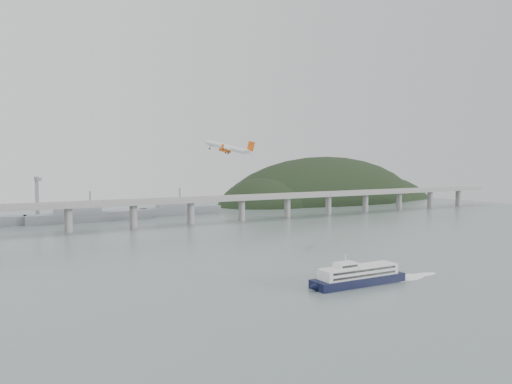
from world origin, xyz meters
TOP-DOWN VIEW (x-y plane):
  - ground at (0.00, 0.00)m, footprint 900.00×900.00m
  - bridge at (-1.15, 200.00)m, footprint 800.00×22.00m
  - headland at (285.18, 331.75)m, footprint 365.00×155.00m
  - ferry at (0.52, -32.89)m, footprint 74.91×13.85m
  - airliner at (-5.17, 80.41)m, footprint 26.78×27.88m

SIDE VIEW (x-z plane):
  - headland at x=285.18m, z-range -97.34..58.66m
  - ground at x=0.00m, z-range 0.00..0.00m
  - ferry at x=0.52m, z-range -3.23..10.90m
  - bridge at x=-1.15m, z-range 5.70..29.60m
  - airliner at x=-5.17m, z-range 57.02..67.70m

